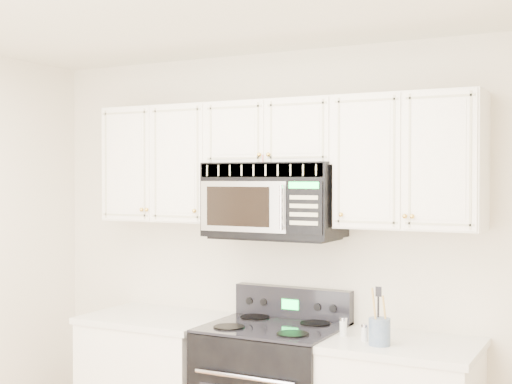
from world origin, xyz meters
The scene contains 6 objects.
room centered at (0.00, 0.00, 1.30)m, with size 3.51×3.51×2.61m.
upper_cabinets centered at (0.00, 1.58, 1.93)m, with size 2.44×0.37×0.75m.
microwave centered at (0.00, 1.54, 1.67)m, with size 0.81×0.45×0.45m.
utensil_crock centered at (0.73, 1.30, 1.00)m, with size 0.11×0.11×0.31m.
shaker_salt centered at (0.49, 1.42, 0.97)m, with size 0.04×0.04×0.10m.
shaker_pepper centered at (0.63, 1.35, 0.97)m, with size 0.04×0.04×0.09m.
Camera 1 is at (1.87, -2.32, 1.80)m, focal length 50.00 mm.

